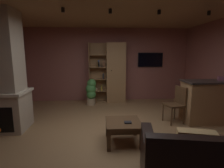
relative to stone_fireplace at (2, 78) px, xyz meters
The scene contains 19 objects.
floor 2.76m from the stone_fireplace, 10.72° to the right, with size 5.97×5.91×0.02m, color olive.
wall_back 3.51m from the stone_fireplace, 45.98° to the left, with size 6.09×0.06×2.67m, color #8E544C.
ceiling 2.88m from the stone_fireplace, 10.72° to the right, with size 5.97×5.91×0.02m, color #8E6B47.
window_pane_back 3.32m from the stone_fireplace, 48.60° to the left, with size 0.77×0.01×0.81m, color white.
stone_fireplace is the anchor object (origin of this frame).
bookshelf_cabinet 3.47m from the stone_fireplace, 40.40° to the left, with size 1.30×0.41×2.13m.
kitchen_bar_counter 5.02m from the stone_fireplace, ahead, with size 1.44×0.65×1.07m.
tissue_box 5.15m from the stone_fireplace, ahead, with size 0.12×0.12×0.11m, color #995972.
leather_couch 4.14m from the stone_fireplace, 30.06° to the right, with size 1.73×1.13×0.84m.
coffee_table 2.86m from the stone_fireplace, 16.80° to the right, with size 0.67×0.67×0.43m.
table_book_0 2.92m from the stone_fireplace, 17.82° to the right, with size 0.13×0.10×0.03m, color black.
dining_chair 4.15m from the stone_fireplace, ahead, with size 0.51×0.51×0.92m.
potted_floor_plant 2.75m from the stone_fireplace, 45.87° to the left, with size 0.37×0.38×0.89m.
wall_mounted_tv 4.74m from the stone_fireplace, 31.32° to the left, with size 0.93×0.06×0.53m.
track_light_spot_0 1.44m from the stone_fireplace, 34.05° to the right, with size 0.07×0.07×0.09m, color black.
track_light_spot_1 2.02m from the stone_fireplace, ahead, with size 0.07×0.07×0.09m, color black.
track_light_spot_2 2.77m from the stone_fireplace, ahead, with size 0.07×0.07×0.09m, color black.
track_light_spot_3 3.70m from the stone_fireplace, ahead, with size 0.07×0.07×0.09m, color black.
track_light_spot_4 4.74m from the stone_fireplace, ahead, with size 0.07×0.07×0.09m, color black.
Camera 1 is at (-0.26, -3.49, 1.71)m, focal length 27.71 mm.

